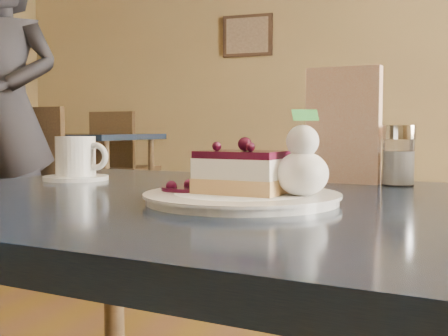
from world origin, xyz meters
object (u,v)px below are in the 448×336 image
(cheesecake_slice, at_px, (242,173))
(patron, at_px, (5,108))
(coffee_set, at_px, (77,161))
(bg_table_far_left, at_px, (80,227))
(main_table, at_px, (256,251))
(dessert_plate, at_px, (242,198))

(cheesecake_slice, distance_m, patron, 3.12)
(patron, bearing_deg, coffee_set, -57.38)
(bg_table_far_left, bearing_deg, coffee_set, -51.09)
(patron, bearing_deg, main_table, -54.03)
(main_table, height_order, coffee_set, coffee_set)
(cheesecake_slice, xyz_separation_m, coffee_set, (-0.39, 0.20, -0.00))
(coffee_set, bearing_deg, main_table, -21.69)
(cheesecake_slice, distance_m, bg_table_far_left, 3.61)
(dessert_plate, height_order, coffee_set, coffee_set)
(patron, bearing_deg, bg_table_far_left, 71.95)
(cheesecake_slice, xyz_separation_m, bg_table_far_left, (-2.16, 2.82, -0.67))
(coffee_set, xyz_separation_m, patron, (-1.85, 1.95, 0.19))
(bg_table_far_left, bearing_deg, patron, -92.35)
(main_table, bearing_deg, coffee_set, 166.04)
(cheesecake_slice, bearing_deg, patron, 143.80)
(cheesecake_slice, height_order, patron, patron)
(dessert_plate, relative_size, coffee_set, 1.93)
(main_table, xyz_separation_m, dessert_plate, (-0.01, -0.05, 0.08))
(main_table, bearing_deg, bg_table_far_left, 135.67)
(main_table, xyz_separation_m, cheesecake_slice, (-0.01, -0.05, 0.11))
(coffee_set, bearing_deg, dessert_plate, -27.56)
(coffee_set, bearing_deg, patron, 133.42)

